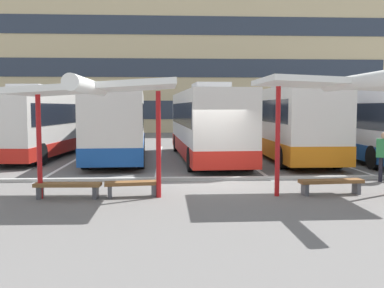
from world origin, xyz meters
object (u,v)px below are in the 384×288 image
Objects in this scene: coach_bus_3 at (283,123)px; waiting_shelter_1 at (97,90)px; bench_4 at (331,183)px; waiting_shelter_2 at (339,86)px; bench_2 at (68,187)px; coach_bus_1 at (118,125)px; coach_bus_4 at (360,125)px; coach_bus_0 at (42,124)px; bench_3 at (132,185)px; waiting_passenger_1 at (384,153)px; coach_bus_2 at (206,125)px.

coach_bus_3 reaches higher than waiting_shelter_1.
waiting_shelter_1 reaches higher than bench_4.
bench_2 is at bearing 178.17° from waiting_shelter_2.
coach_bus_4 reaches higher than coach_bus_1.
bench_3 is at bearing -62.94° from coach_bus_0.
waiting_shelter_2 is at bearing -44.36° from coach_bus_0.
waiting_shelter_1 is 3.32× the size of bench_3.
coach_bus_4 is 7.42m from waiting_passenger_1.
coach_bus_0 is 15.92m from waiting_shelter_2.
waiting_passenger_1 reaches higher than bench_3.
coach_bus_4 is at bearing 0.17° from coach_bus_2.
bench_2 is 1.81m from bench_3.
waiting_shelter_1 is at bearing -15.73° from bench_2.
coach_bus_1 is 0.94× the size of coach_bus_2.
coach_bus_4 is at bearing -5.46° from coach_bus_0.
coach_bus_0 is at bearing 176.48° from coach_bus_3.
coach_bus_0 is 12.49m from coach_bus_3.
coach_bus_0 is 8.56m from coach_bus_2.
coach_bus_0 is 15.64m from bench_4.
waiting_passenger_1 is (9.40, 2.51, -2.05)m from waiting_shelter_1.
coach_bus_1 is 12.57m from waiting_passenger_1.
coach_bus_0 is at bearing 117.06° from bench_3.
coach_bus_1 is 5.62× the size of bench_4.
coach_bus_0 is at bearing 135.64° from waiting_shelter_2.
waiting_shelter_1 is 3.08× the size of waiting_passenger_1.
waiting_shelter_2 is (-1.13, -10.32, 1.41)m from coach_bus_3.
coach_bus_0 is 12.10m from bench_3.
coach_bus_4 is 7.00× the size of bench_3.
coach_bus_2 is at bearing -179.83° from coach_bus_4.
bench_2 is (-12.55, -9.29, -1.37)m from coach_bus_4.
coach_bus_3 reaches higher than bench_2.
bench_4 is at bearing 90.00° from waiting_shelter_2.
coach_bus_2 is 7.80m from coach_bus_4.
coach_bus_0 reaches higher than waiting_shelter_1.
coach_bus_1 reaches higher than waiting_shelter_2.
coach_bus_0 is at bearing 148.40° from waiting_passenger_1.
coach_bus_4 is (7.80, 0.02, -0.01)m from coach_bus_2.
coach_bus_0 reaches higher than coach_bus_4.
bench_2 is at bearing -71.32° from coach_bus_0.
waiting_shelter_1 is (-11.65, -9.55, 1.34)m from coach_bus_4.
coach_bus_4 is 15.67m from bench_2.
bench_3 is at bearing 23.72° from waiting_shelter_1.
bench_2 is at bearing -117.12° from coach_bus_2.
coach_bus_1 is 9.98m from bench_3.
bench_4 is (11.34, -10.69, -1.39)m from coach_bus_0.
coach_bus_1 reaches higher than bench_2.
coach_bus_1 is at bearing 177.03° from coach_bus_4.
coach_bus_4 is at bearing 36.53° from bench_2.
coach_bus_2 reaches higher than bench_4.
waiting_passenger_1 is (5.55, -7.02, -0.72)m from coach_bus_2.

